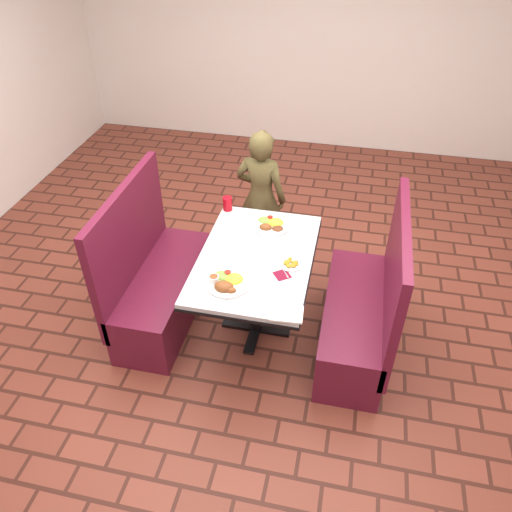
% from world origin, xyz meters
% --- Properties ---
extents(room, '(7.00, 7.04, 2.82)m').
position_xyz_m(room, '(0.00, 0.00, 1.91)').
color(room, brown).
rests_on(room, ground).
extents(dining_table, '(0.81, 1.21, 0.75)m').
position_xyz_m(dining_table, '(0.00, 0.00, 0.65)').
color(dining_table, silver).
rests_on(dining_table, ground).
extents(booth_bench_left, '(0.47, 1.20, 1.17)m').
position_xyz_m(booth_bench_left, '(-0.80, 0.00, 0.33)').
color(booth_bench_left, maroon).
rests_on(booth_bench_left, ground).
extents(booth_bench_right, '(0.47, 1.20, 1.17)m').
position_xyz_m(booth_bench_right, '(0.80, 0.00, 0.33)').
color(booth_bench_right, maroon).
rests_on(booth_bench_right, ground).
extents(diner_person, '(0.50, 0.37, 1.27)m').
position_xyz_m(diner_person, '(-0.17, 0.97, 0.63)').
color(diner_person, brown).
rests_on(diner_person, ground).
extents(near_dinner_plate, '(0.30, 0.30, 0.09)m').
position_xyz_m(near_dinner_plate, '(-0.12, -0.34, 0.78)').
color(near_dinner_plate, white).
rests_on(near_dinner_plate, dining_table).
extents(far_dinner_plate, '(0.29, 0.29, 0.07)m').
position_xyz_m(far_dinner_plate, '(0.03, 0.39, 0.78)').
color(far_dinner_plate, white).
rests_on(far_dinner_plate, dining_table).
extents(plantain_plate, '(0.17, 0.17, 0.03)m').
position_xyz_m(plantain_plate, '(0.26, -0.05, 0.76)').
color(plantain_plate, white).
rests_on(plantain_plate, dining_table).
extents(maroon_napkin, '(0.14, 0.14, 0.00)m').
position_xyz_m(maroon_napkin, '(0.22, -0.17, 0.75)').
color(maroon_napkin, maroon).
rests_on(maroon_napkin, dining_table).
extents(spoon_utensil, '(0.07, 0.10, 0.00)m').
position_xyz_m(spoon_utensil, '(0.23, -0.14, 0.75)').
color(spoon_utensil, '#BBBBC0').
rests_on(spoon_utensil, dining_table).
extents(red_tumbler, '(0.07, 0.07, 0.11)m').
position_xyz_m(red_tumbler, '(-0.35, 0.55, 0.81)').
color(red_tumbler, red).
rests_on(red_tumbler, dining_table).
extents(paper_napkin, '(0.21, 0.17, 0.01)m').
position_xyz_m(paper_napkin, '(0.31, -0.53, 0.76)').
color(paper_napkin, white).
rests_on(paper_napkin, dining_table).
extents(knife_utensil, '(0.05, 0.16, 0.00)m').
position_xyz_m(knife_utensil, '(-0.10, -0.41, 0.76)').
color(knife_utensil, '#BABABE').
rests_on(knife_utensil, dining_table).
extents(fork_utensil, '(0.05, 0.14, 0.00)m').
position_xyz_m(fork_utensil, '(-0.07, -0.39, 0.76)').
color(fork_utensil, silver).
rests_on(fork_utensil, dining_table).
extents(lettuce_shreds, '(0.28, 0.32, 0.00)m').
position_xyz_m(lettuce_shreds, '(0.04, 0.06, 0.75)').
color(lettuce_shreds, '#8DAF46').
rests_on(lettuce_shreds, dining_table).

